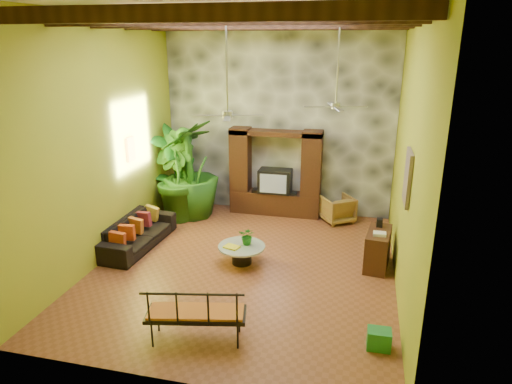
% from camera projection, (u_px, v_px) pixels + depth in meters
% --- Properties ---
extents(ground, '(7.00, 7.00, 0.00)m').
position_uv_depth(ground, '(245.00, 266.00, 9.49)').
color(ground, brown).
rests_on(ground, ground).
extents(ceiling, '(6.00, 7.00, 0.02)m').
position_uv_depth(ceiling, '(243.00, 8.00, 7.90)').
color(ceiling, silver).
rests_on(ceiling, back_wall).
extents(back_wall, '(6.00, 0.02, 5.00)m').
position_uv_depth(back_wall, '(279.00, 119.00, 11.93)').
color(back_wall, gold).
rests_on(back_wall, ground).
extents(left_wall, '(0.02, 7.00, 5.00)m').
position_uv_depth(left_wall, '(103.00, 141.00, 9.36)').
color(left_wall, gold).
rests_on(left_wall, ground).
extents(right_wall, '(0.02, 7.00, 5.00)m').
position_uv_depth(right_wall, '(409.00, 157.00, 8.03)').
color(right_wall, gold).
rests_on(right_wall, ground).
extents(stone_accent_wall, '(5.98, 0.10, 4.98)m').
position_uv_depth(stone_accent_wall, '(278.00, 119.00, 11.87)').
color(stone_accent_wall, '#3D3E45').
rests_on(stone_accent_wall, ground).
extents(ceiling_beams, '(5.95, 5.36, 0.22)m').
position_uv_depth(ceiling_beams, '(243.00, 21.00, 7.97)').
color(ceiling_beams, '#321B10').
rests_on(ceiling_beams, ceiling).
extents(entertainment_center, '(2.40, 0.55, 2.30)m').
position_uv_depth(entertainment_center, '(275.00, 179.00, 12.08)').
color(entertainment_center, '#311D0D').
rests_on(entertainment_center, ground).
extents(ceiling_fan_front, '(1.28, 1.28, 1.86)m').
position_uv_depth(ceiling_fan_front, '(227.00, 103.00, 8.09)').
color(ceiling_fan_front, '#A2A3A7').
rests_on(ceiling_fan_front, ceiling).
extents(ceiling_fan_back, '(1.28, 1.28, 1.86)m').
position_uv_depth(ceiling_fan_back, '(336.00, 96.00, 9.16)').
color(ceiling_fan_back, '#A2A3A7').
rests_on(ceiling_fan_back, ceiling).
extents(wall_art_mask, '(0.06, 0.32, 0.55)m').
position_uv_depth(wall_art_mask, '(131.00, 149.00, 10.40)').
color(wall_art_mask, gold).
rests_on(wall_art_mask, left_wall).
extents(wall_art_painting, '(0.06, 0.70, 0.90)m').
position_uv_depth(wall_art_painting, '(408.00, 178.00, 7.55)').
color(wall_art_painting, '#27628F').
rests_on(wall_art_painting, right_wall).
extents(sofa, '(1.00, 2.30, 0.66)m').
position_uv_depth(sofa, '(136.00, 232.00, 10.31)').
color(sofa, black).
rests_on(sofa, ground).
extents(wicker_armchair, '(1.02, 1.02, 0.68)m').
position_uv_depth(wicker_armchair, '(337.00, 209.00, 11.71)').
color(wicker_armchair, olive).
rests_on(wicker_armchair, ground).
extents(tall_plant_a, '(1.40, 1.53, 2.40)m').
position_uv_depth(tall_plant_a, '(175.00, 170.00, 12.01)').
color(tall_plant_a, '#195C18').
rests_on(tall_plant_a, ground).
extents(tall_plant_b, '(1.60, 1.56, 2.26)m').
position_uv_depth(tall_plant_b, '(175.00, 177.00, 11.67)').
color(tall_plant_b, '#235717').
rests_on(tall_plant_b, ground).
extents(tall_plant_c, '(1.75, 1.75, 2.56)m').
position_uv_depth(tall_plant_c, '(191.00, 169.00, 11.83)').
color(tall_plant_c, '#225716').
rests_on(tall_plant_c, ground).
extents(coffee_table, '(0.98, 0.98, 0.40)m').
position_uv_depth(coffee_table, '(242.00, 252.00, 9.53)').
color(coffee_table, black).
rests_on(coffee_table, ground).
extents(centerpiece_plant, '(0.36, 0.32, 0.38)m').
position_uv_depth(centerpiece_plant, '(248.00, 236.00, 9.50)').
color(centerpiece_plant, '#1B641A').
rests_on(centerpiece_plant, coffee_table).
extents(yellow_tray, '(0.36, 0.30, 0.03)m').
position_uv_depth(yellow_tray, '(232.00, 247.00, 9.39)').
color(yellow_tray, '#FBF31B').
rests_on(yellow_tray, coffee_table).
extents(iron_bench, '(1.61, 0.86, 0.57)m').
position_uv_depth(iron_bench, '(194.00, 312.00, 6.93)').
color(iron_bench, black).
rests_on(iron_bench, ground).
extents(side_console, '(0.56, 1.03, 0.78)m').
position_uv_depth(side_console, '(378.00, 249.00, 9.36)').
color(side_console, '#321D10').
rests_on(side_console, ground).
extents(green_bin, '(0.36, 0.27, 0.31)m').
position_uv_depth(green_bin, '(379.00, 339.00, 6.92)').
color(green_bin, '#1F7726').
rests_on(green_bin, ground).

